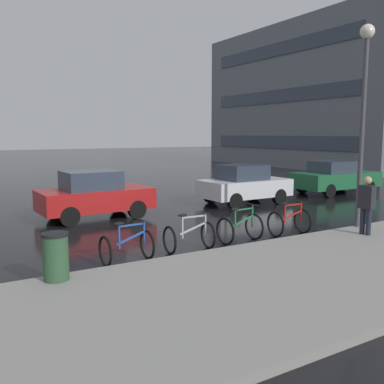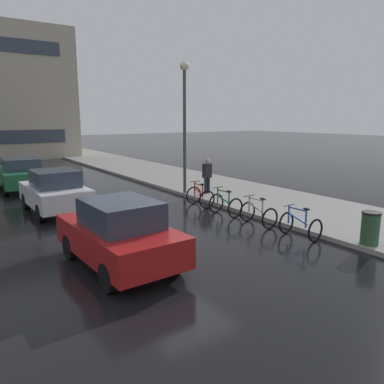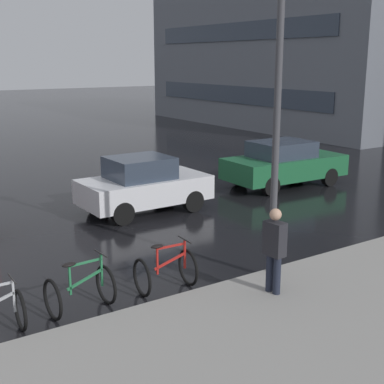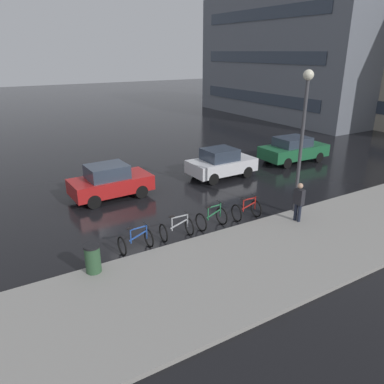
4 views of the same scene
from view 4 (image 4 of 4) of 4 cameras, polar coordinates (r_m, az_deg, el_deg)
ground_plane at (r=16.75m, az=-7.89°, el=-2.88°), size 140.00×140.00×0.00m
bicycle_nearest at (r=13.40m, az=-8.57°, el=-7.38°), size 0.76×1.14×0.96m
bicycle_second at (r=14.11m, az=-2.35°, el=-5.61°), size 0.73×1.17×0.98m
bicycle_third at (r=14.94m, az=3.00°, el=-4.01°), size 0.81×1.14×1.01m
bicycle_farthest at (r=15.84m, az=8.32°, el=-2.72°), size 0.80×1.10×0.98m
car_red at (r=18.22m, az=-12.37°, el=1.56°), size 1.96×3.85×1.66m
car_white at (r=20.88m, az=4.47°, el=4.41°), size 1.91×3.75×1.64m
car_green at (r=24.68m, az=15.19°, el=6.29°), size 2.07×4.40×1.60m
pedestrian at (r=15.61m, az=15.95°, el=-1.37°), size 0.42×0.28×1.76m
streetlamp at (r=15.80m, az=16.62°, el=10.08°), size 0.41×0.41×5.99m
trash_bin at (r=12.23m, az=-14.85°, el=-10.06°), size 0.51×0.51×1.06m
building_facade_side at (r=43.68m, az=15.73°, el=19.23°), size 20.54×10.75×12.13m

